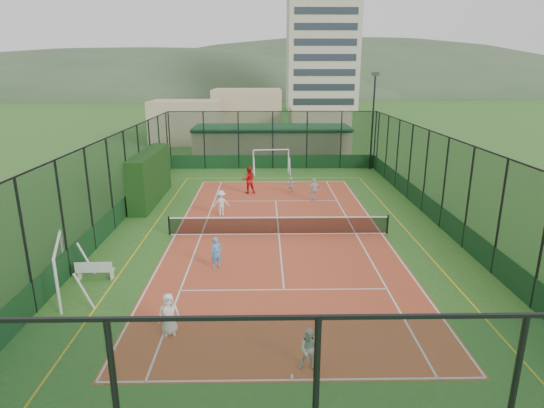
{
  "coord_description": "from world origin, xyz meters",
  "views": [
    {
      "loc": [
        -0.76,
        -22.72,
        8.37
      ],
      "look_at": [
        -0.33,
        1.63,
        1.2
      ],
      "focal_mm": 30.0,
      "sensor_mm": 36.0,
      "label": 1
    }
  ],
  "objects": [
    {
      "name": "perimeter_fence",
      "position": [
        0.0,
        0.0,
        2.5
      ],
      "size": [
        18.12,
        34.12,
        5.0
      ],
      "primitive_type": null,
      "color": "black",
      "rests_on": "ground"
    },
    {
      "name": "clubhouse",
      "position": [
        0.0,
        22.0,
        1.57
      ],
      "size": [
        15.2,
        7.2,
        3.15
      ],
      "primitive_type": null,
      "color": "tan",
      "rests_on": "ground"
    },
    {
      "name": "tennis_balls",
      "position": [
        -1.09,
        1.62,
        0.04
      ],
      "size": [
        2.04,
        1.6,
        0.07
      ],
      "color": "#CCE033",
      "rests_on": "court_slab"
    },
    {
      "name": "child_far_right",
      "position": [
        2.55,
        6.46,
        0.77
      ],
      "size": [
        0.95,
        0.55,
        1.52
      ],
      "primitive_type": "imported",
      "rotation": [
        0.0,
        0.0,
        3.35
      ],
      "color": "silver",
      "rests_on": "court_slab"
    },
    {
      "name": "tennis_net",
      "position": [
        0.0,
        0.0,
        0.53
      ],
      "size": [
        11.67,
        0.12,
        1.06
      ],
      "primitive_type": null,
      "color": "black",
      "rests_on": "ground"
    },
    {
      "name": "child_near_mid",
      "position": [
        -2.87,
        -4.22,
        0.71
      ],
      "size": [
        0.61,
        0.54,
        1.41
      ],
      "primitive_type": "imported",
      "rotation": [
        0.0,
        0.0,
        0.51
      ],
      "color": "#4D9CDC",
      "rests_on": "court_slab"
    },
    {
      "name": "futsal_goal_far",
      "position": [
        -0.18,
        15.09,
        0.99
      ],
      "size": [
        3.15,
        1.18,
        1.99
      ],
      "primitive_type": null,
      "rotation": [
        0.0,
        0.0,
        0.09
      ],
      "color": "white",
      "rests_on": "ground"
    },
    {
      "name": "distant_hills",
      "position": [
        0.0,
        150.0,
        0.0
      ],
      "size": [
        200.0,
        60.0,
        24.0
      ],
      "primitive_type": null,
      "color": "#384C33",
      "rests_on": "ground"
    },
    {
      "name": "ground",
      "position": [
        0.0,
        0.0,
        0.0
      ],
      "size": [
        300.0,
        300.0,
        0.0
      ],
      "primitive_type": "plane",
      "color": "#2F5F20",
      "rests_on": "ground"
    },
    {
      "name": "white_bench",
      "position": [
        -7.8,
        -5.28,
        0.43
      ],
      "size": [
        1.53,
        0.46,
        0.85
      ],
      "primitive_type": null,
      "rotation": [
        0.0,
        0.0,
        0.03
      ],
      "color": "white",
      "rests_on": "ground"
    },
    {
      "name": "child_near_right",
      "position": [
        0.52,
        -11.41,
        0.66
      ],
      "size": [
        0.7,
        0.58,
        1.3
      ],
      "primitive_type": "imported",
      "rotation": [
        0.0,
        0.0,
        -0.16
      ],
      "color": "silver",
      "rests_on": "court_slab"
    },
    {
      "name": "floodlight_ne",
      "position": [
        8.6,
        16.6,
        4.12
      ],
      "size": [
        0.6,
        0.26,
        8.25
      ],
      "primitive_type": null,
      "color": "black",
      "rests_on": "ground"
    },
    {
      "name": "child_far_back",
      "position": [
        1.12,
        8.68,
        0.57
      ],
      "size": [
        1.09,
        0.71,
        1.12
      ],
      "primitive_type": "imported",
      "rotation": [
        0.0,
        0.0,
        3.54
      ],
      "color": "silver",
      "rests_on": "court_slab"
    },
    {
      "name": "apartment_tower",
      "position": [
        12.0,
        82.0,
        15.0
      ],
      "size": [
        15.0,
        12.0,
        30.0
      ],
      "primitive_type": "cube",
      "color": "beige",
      "rests_on": "ground"
    },
    {
      "name": "hedge_left",
      "position": [
        -8.3,
        6.72,
        1.64
      ],
      "size": [
        1.13,
        7.51,
        3.28
      ],
      "primitive_type": "cube",
      "color": "black",
      "rests_on": "ground"
    },
    {
      "name": "court_slab",
      "position": [
        0.0,
        0.0,
        0.01
      ],
      "size": [
        11.17,
        23.97,
        0.01
      ],
      "primitive_type": "cube",
      "color": "#A43524",
      "rests_on": "ground"
    },
    {
      "name": "coach",
      "position": [
        -1.85,
        8.48,
        0.97
      ],
      "size": [
        1.0,
        0.82,
        1.91
      ],
      "primitive_type": "imported",
      "rotation": [
        0.0,
        0.0,
        3.25
      ],
      "color": "red",
      "rests_on": "court_slab"
    },
    {
      "name": "child_near_left",
      "position": [
        -3.9,
        -9.46,
        0.73
      ],
      "size": [
        0.77,
        0.57,
        1.44
      ],
      "primitive_type": "imported",
      "rotation": [
        0.0,
        0.0,
        0.18
      ],
      "color": "white",
      "rests_on": "court_slab"
    },
    {
      "name": "futsal_goal_near",
      "position": [
        -8.58,
        -6.62,
        1.06
      ],
      "size": [
        3.4,
        1.98,
        2.11
      ],
      "primitive_type": null,
      "rotation": [
        0.0,
        0.0,
        1.91
      ],
      "color": "white",
      "rests_on": "ground"
    },
    {
      "name": "child_far_left",
      "position": [
        -3.34,
        3.34,
        0.77
      ],
      "size": [
        1.04,
        0.68,
        1.53
      ],
      "primitive_type": "imported",
      "rotation": [
        0.0,
        0.0,
        3.26
      ],
      "color": "white",
      "rests_on": "court_slab"
    }
  ]
}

